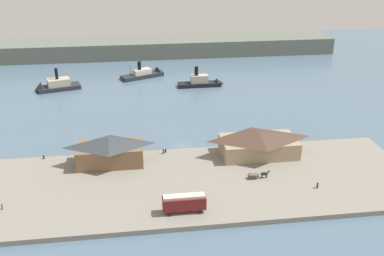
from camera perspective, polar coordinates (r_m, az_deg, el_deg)
The scene contains 16 objects.
ground_plane at distance 126.56m, azimuth -1.40°, elevation -2.38°, with size 320.00×320.00×0.00m, color slate.
quay_promenade at distance 107.01m, azimuth -0.06°, elevation -7.18°, with size 110.00×36.00×1.20m, color gray.
seawall_edge at distance 123.13m, azimuth -1.21°, elevation -2.89°, with size 110.00×0.80×1.00m, color #666159.
ferry_shed_central_terminal at distance 115.10m, azimuth -10.62°, elevation -2.85°, with size 17.12×9.41×7.33m.
ferry_shed_east_terminal at distance 119.20m, azimuth 8.66°, elevation -1.93°, with size 20.50×11.28×6.65m.
street_tram at distance 94.44m, azimuth -1.03°, elevation -9.60°, with size 9.23×2.80×4.11m.
horse_cart at distance 108.69m, azimuth 8.60°, elevation -6.02°, with size 5.45×1.35×1.87m.
pedestrian_at_waters_edge at distance 107.69m, azimuth 15.98°, elevation -7.15°, with size 0.40×0.40×1.62m.
pedestrian_standing_center at distance 119.52m, azimuth -3.73°, elevation -3.01°, with size 0.42×0.42×1.71m.
pedestrian_near_east_shed at distance 104.49m, azimuth -23.44°, elevation -9.34°, with size 0.38×0.38×1.55m.
mooring_post_center_west at distance 123.23m, azimuth -18.70°, elevation -3.61°, with size 0.44×0.44×0.90m, color black.
mooring_post_center_east at distance 120.44m, azimuth -3.45°, elevation -2.96°, with size 0.44×0.44×0.90m, color black.
ferry_departing_north at distance 191.92m, azimuth -5.85°, elevation 7.02°, with size 20.37×13.36×9.00m.
ferry_moored_west at distance 178.28m, azimuth 1.50°, elevation 5.96°, with size 18.75×4.92×9.57m.
ferry_near_quay at distance 181.72m, azimuth -17.53°, elevation 5.18°, with size 18.55×11.00×10.92m.
far_headland at distance 229.38m, azimuth -4.56°, elevation 10.48°, with size 180.00×24.00×8.00m, color #60665B.
Camera 1 is at (-12.32, -113.29, 55.06)m, focal length 41.08 mm.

